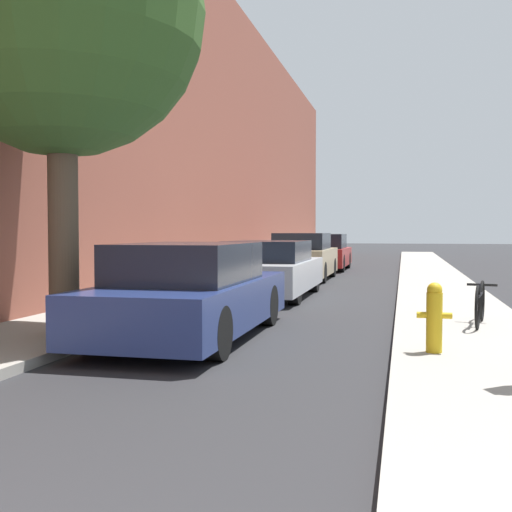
% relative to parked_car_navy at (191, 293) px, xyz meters
% --- Properties ---
extents(ground_plane, '(120.00, 120.00, 0.00)m').
position_rel_parked_car_navy_xyz_m(ground_plane, '(0.87, 8.49, -0.64)').
color(ground_plane, '#28282B').
extents(sidewalk_left, '(2.00, 52.00, 0.12)m').
position_rel_parked_car_navy_xyz_m(sidewalk_left, '(-2.03, 8.49, -0.58)').
color(sidewalk_left, '#9E998E').
rests_on(sidewalk_left, ground).
extents(sidewalk_right, '(2.00, 52.00, 0.12)m').
position_rel_parked_car_navy_xyz_m(sidewalk_right, '(3.77, 8.49, -0.58)').
color(sidewalk_right, '#9E998E').
rests_on(sidewalk_right, ground).
extents(building_facade_left, '(0.70, 52.00, 9.74)m').
position_rel_parked_car_navy_xyz_m(building_facade_left, '(-3.38, 8.49, 4.23)').
color(building_facade_left, brown).
rests_on(building_facade_left, ground).
extents(parked_car_navy, '(1.79, 4.50, 1.34)m').
position_rel_parked_car_navy_xyz_m(parked_car_navy, '(0.00, 0.00, 0.00)').
color(parked_car_navy, black).
rests_on(parked_car_navy, ground).
extents(parked_car_silver, '(1.85, 4.48, 1.28)m').
position_rel_parked_car_navy_xyz_m(parked_car_silver, '(-0.08, 5.59, -0.01)').
color(parked_car_silver, black).
rests_on(parked_car_silver, ground).
extents(parked_car_champagne, '(1.73, 4.11, 1.44)m').
position_rel_parked_car_navy_xyz_m(parked_car_champagne, '(-0.15, 10.87, 0.05)').
color(parked_car_champagne, black).
rests_on(parked_car_champagne, ground).
extents(parked_car_red, '(1.77, 4.09, 1.39)m').
position_rel_parked_car_navy_xyz_m(parked_car_red, '(-0.09, 15.74, 0.02)').
color(parked_car_red, black).
rests_on(parked_car_red, ground).
extents(street_tree_near, '(3.87, 3.87, 6.25)m').
position_rel_parked_car_navy_xyz_m(street_tree_near, '(-1.60, -0.63, 3.78)').
color(street_tree_near, brown).
rests_on(street_tree_near, sidewalk_left).
extents(fire_hydrant, '(0.39, 0.18, 0.80)m').
position_rel_parked_car_navy_xyz_m(fire_hydrant, '(3.24, -0.89, -0.11)').
color(fire_hydrant, gold).
rests_on(fire_hydrant, sidewalk_right).
extents(bicycle, '(0.45, 1.52, 0.63)m').
position_rel_parked_car_navy_xyz_m(bicycle, '(3.99, 1.41, -0.19)').
color(bicycle, black).
rests_on(bicycle, sidewalk_right).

